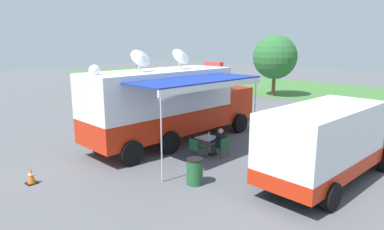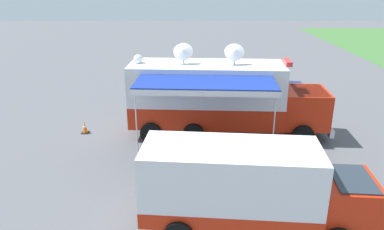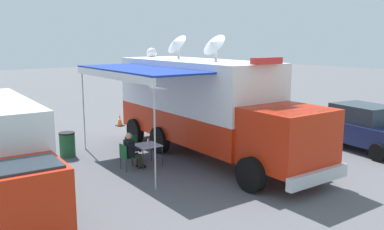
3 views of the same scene
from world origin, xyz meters
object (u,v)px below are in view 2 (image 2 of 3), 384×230
water_bottle (221,138)px  folding_chair_beside_table (199,145)px  command_truck (222,96)px  car_behind_truck (267,87)px  folding_chair_at_table (220,153)px  folding_table (219,141)px  traffic_cone (85,128)px  seated_responder (220,148)px  trash_bin (150,164)px  support_truck (248,188)px

water_bottle → folding_chair_beside_table: water_bottle is taller
command_truck → water_bottle: command_truck is taller
folding_chair_beside_table → car_behind_truck: bearing=150.4°
folding_chair_at_table → folding_chair_beside_table: 1.12m
car_behind_truck → folding_table: bearing=-24.8°
folding_chair_at_table → traffic_cone: size_ratio=1.50×
folding_chair_at_table → seated_responder: bearing=176.3°
water_bottle → seated_responder: 0.63m
command_truck → water_bottle: bearing=-5.2°
folding_table → water_bottle: 0.18m
folding_table → water_bottle: water_bottle is taller
seated_responder → water_bottle: bearing=172.7°
folding_chair_at_table → trash_bin: trash_bin is taller
command_truck → traffic_cone: bearing=-91.5°
water_bottle → seated_responder: bearing=-7.3°
trash_bin → folding_chair_beside_table: bearing=129.9°
command_truck → folding_table: 2.71m
folding_chair_at_table → command_truck: bearing=174.5°
command_truck → traffic_cone: (-0.17, -6.74, -1.67)m
folding_table → folding_chair_at_table: bearing=-0.9°
command_truck → folding_chair_at_table: (3.18, -0.31, -1.43)m
folding_table → traffic_cone: bearing=-111.6°
command_truck → folding_chair_at_table: bearing=-5.5°
seated_responder → support_truck: size_ratio=0.18×
traffic_cone → support_truck: (7.50, 6.90, 1.11)m
traffic_cone → folding_table: bearing=68.4°
water_bottle → traffic_cone: (-2.56, -6.52, -0.55)m
command_truck → support_truck: bearing=1.3°
water_bottle → folding_chair_at_table: bearing=-6.4°
command_truck → car_behind_truck: bearing=148.5°
folding_table → support_truck: size_ratio=0.12×
folding_table → folding_chair_at_table: 0.82m
trash_bin → support_truck: support_truck is taller
folding_table → folding_chair_beside_table: (0.06, -0.85, -0.16)m
traffic_cone → command_truck: bearing=88.5°
folding_chair_at_table → folding_table: bearing=179.1°
water_bottle → trash_bin: water_bottle is taller
command_truck → support_truck: 7.35m
folding_table → car_behind_truck: (-7.73, 3.57, 0.21)m
command_truck → trash_bin: bearing=-37.2°
command_truck → seated_responder: bearing=-5.6°
traffic_cone → support_truck: 10.25m
folding_chair_at_table → traffic_cone: bearing=-117.5°
folding_chair_beside_table → trash_bin: (1.62, -1.94, -0.06)m
folding_chair_beside_table → seated_responder: seated_responder is taller
trash_bin → traffic_cone: (-4.23, -3.65, -0.18)m
car_behind_truck → water_bottle: bearing=-24.3°
folding_table → folding_chair_beside_table: 0.87m
folding_table → seated_responder: bearing=-0.1°
trash_bin → traffic_cone: bearing=-139.2°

